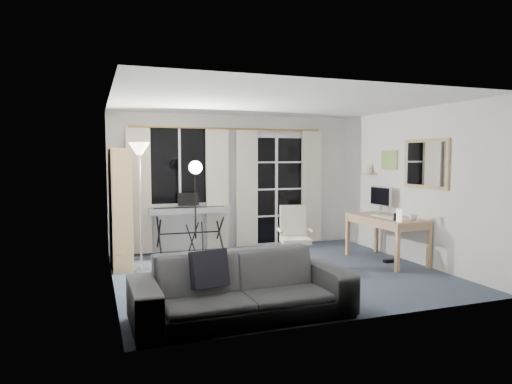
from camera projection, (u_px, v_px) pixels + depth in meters
floor at (279, 274)px, 6.50m from camera, size 4.50×4.00×0.02m
window at (179, 166)px, 7.88m from camera, size 1.20×0.08×1.40m
french_door at (276, 190)px, 8.53m from camera, size 1.32×0.09×2.11m
curtains at (231, 188)px, 8.13m from camera, size 3.60×0.07×2.13m
bookshelf at (118, 211)px, 6.78m from camera, size 0.30×0.83×1.78m
torchiere_lamp at (140, 168)px, 6.51m from camera, size 0.31×0.31×1.86m
keyboard_piano at (189, 211)px, 7.72m from camera, size 1.35×0.68×0.97m
studio_light at (195, 179)px, 7.07m from camera, size 0.32×0.33×1.63m
office_chair at (294, 232)px, 6.73m from camera, size 0.65×0.65×0.94m
desk at (386, 222)px, 7.19m from camera, size 0.73×1.36×0.71m
monitor at (380, 197)px, 7.65m from camera, size 0.18×0.51×0.45m
desk_clutter at (392, 229)px, 6.96m from camera, size 0.40×0.82×0.90m
mug at (413, 217)px, 6.74m from camera, size 0.12×0.10×0.12m
wall_mirror at (426, 164)px, 6.80m from camera, size 0.04×0.94×0.74m
framed_print at (389, 160)px, 7.64m from camera, size 0.03×0.42×0.32m
wall_shelf at (369, 171)px, 8.10m from camera, size 0.16×0.30×0.18m
sofa at (242, 276)px, 4.66m from camera, size 2.26×0.69×0.88m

